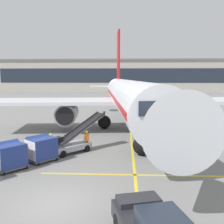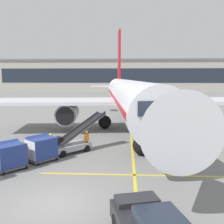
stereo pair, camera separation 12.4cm
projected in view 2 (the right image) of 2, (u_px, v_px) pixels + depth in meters
ground_plane at (55, 203)px, 13.15m from camera, size 600.00×600.00×0.00m
parked_airplane at (129, 97)px, 30.84m from camera, size 32.13×41.75×14.28m
belt_loader at (72, 142)px, 21.99m from camera, size 4.53×4.66×3.14m
baggage_cart_lead at (41, 148)px, 19.62m from camera, size 2.51×2.60×1.91m
baggage_cart_second at (9, 155)px, 17.81m from camera, size 2.51×2.60×1.91m
ground_crew_by_loader at (87, 139)px, 22.38m from camera, size 0.36×0.54×1.74m
ground_crew_by_carts at (30, 148)px, 19.54m from camera, size 0.56×0.33×1.74m
ground_crew_marshaller at (22, 151)px, 18.83m from camera, size 0.32×0.56×1.74m
ground_crew_wingwalker at (51, 142)px, 21.31m from camera, size 0.48×0.42×1.74m
safety_cone_engine_keepout at (78, 127)px, 31.13m from camera, size 0.68×0.68×0.76m
apron_guidance_line_lead_in at (131, 131)px, 30.63m from camera, size 0.20×110.00×0.01m
apron_guidance_line_stop_bar at (132, 175)px, 16.91m from camera, size 12.00×0.20×0.01m
terminal_building at (126, 76)px, 115.08m from camera, size 106.45×18.73×13.46m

